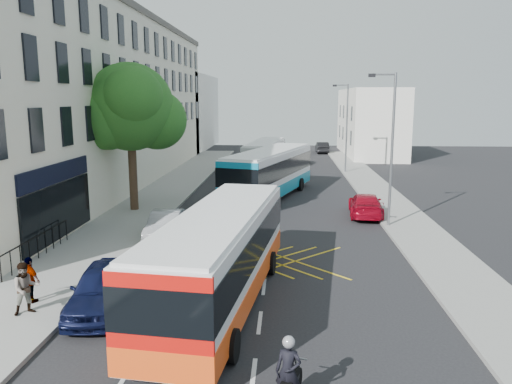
# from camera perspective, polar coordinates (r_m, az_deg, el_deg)

# --- Properties ---
(ground) EXTENTS (120.00, 120.00, 0.00)m
(ground) POSITION_cam_1_polar(r_m,az_deg,el_deg) (15.97, 0.42, -14.69)
(ground) COLOR black
(ground) RESTS_ON ground
(pavement_left) EXTENTS (5.00, 70.00, 0.15)m
(pavement_left) POSITION_cam_1_polar(r_m,az_deg,el_deg) (31.57, -13.70, -2.04)
(pavement_left) COLOR gray
(pavement_left) RESTS_ON ground
(pavement_right) EXTENTS (3.00, 70.00, 0.15)m
(pavement_right) POSITION_cam_1_polar(r_m,az_deg,el_deg) (30.93, 15.97, -2.41)
(pavement_right) COLOR gray
(pavement_right) RESTS_ON ground
(terrace_main) EXTENTS (8.30, 45.00, 13.50)m
(terrace_main) POSITION_cam_1_polar(r_m,az_deg,el_deg) (41.61, -17.60, 10.03)
(terrace_main) COLOR beige
(terrace_main) RESTS_ON ground
(terrace_far) EXTENTS (8.00, 20.00, 10.00)m
(terrace_far) POSITION_cam_1_polar(r_m,az_deg,el_deg) (70.99, -8.66, 9.02)
(terrace_far) COLOR silver
(terrace_far) RESTS_ON ground
(building_right) EXTENTS (6.00, 18.00, 8.00)m
(building_right) POSITION_cam_1_polar(r_m,az_deg,el_deg) (63.32, 12.87, 7.79)
(building_right) COLOR silver
(building_right) RESTS_ON ground
(street_tree) EXTENTS (6.30, 5.70, 8.80)m
(street_tree) POSITION_cam_1_polar(r_m,az_deg,el_deg) (30.82, -14.24, 9.30)
(street_tree) COLOR #382619
(street_tree) RESTS_ON pavement_left
(lamp_near) EXTENTS (1.45, 0.15, 8.00)m
(lamp_near) POSITION_cam_1_polar(r_m,az_deg,el_deg) (27.06, 15.11, 5.57)
(lamp_near) COLOR slate
(lamp_near) RESTS_ON pavement_right
(lamp_far) EXTENTS (1.45, 0.15, 8.00)m
(lamp_far) POSITION_cam_1_polar(r_m,az_deg,el_deg) (46.79, 10.21, 7.74)
(lamp_far) COLOR slate
(lamp_far) RESTS_ON pavement_right
(railings) EXTENTS (0.08, 5.60, 1.14)m
(railings) POSITION_cam_1_polar(r_m,az_deg,el_deg) (23.14, -23.68, -5.61)
(railings) COLOR black
(railings) RESTS_ON pavement_left
(bus_near) EXTENTS (3.92, 11.46, 3.16)m
(bus_near) POSITION_cam_1_polar(r_m,az_deg,el_deg) (16.84, -4.16, -7.27)
(bus_near) COLOR silver
(bus_near) RESTS_ON ground
(bus_mid) EXTENTS (6.16, 12.14, 3.34)m
(bus_mid) POSITION_cam_1_polar(r_m,az_deg,el_deg) (34.83, 1.55, 2.24)
(bus_mid) COLOR silver
(bus_mid) RESTS_ON ground
(bus_far) EXTENTS (3.72, 10.76, 2.96)m
(bus_far) POSITION_cam_1_polar(r_m,az_deg,el_deg) (46.41, 1.03, 4.09)
(bus_far) COLOR silver
(bus_far) RESTS_ON ground
(motorbike) EXTENTS (0.77, 1.95, 1.78)m
(motorbike) POSITION_cam_1_polar(r_m,az_deg,el_deg) (11.71, 3.74, -20.19)
(motorbike) COLOR black
(motorbike) RESTS_ON ground
(parked_car_blue) EXTENTS (2.30, 4.68, 1.54)m
(parked_car_blue) POSITION_cam_1_polar(r_m,az_deg,el_deg) (17.27, -17.00, -10.41)
(parked_car_blue) COLOR black
(parked_car_blue) RESTS_ON ground
(parked_car_silver) EXTENTS (1.55, 4.16, 1.36)m
(parked_car_silver) POSITION_cam_1_polar(r_m,az_deg,el_deg) (25.09, -10.29, -3.74)
(parked_car_silver) COLOR #93969A
(parked_car_silver) RESTS_ON ground
(red_hatchback) EXTENTS (2.28, 4.77, 1.34)m
(red_hatchback) POSITION_cam_1_polar(r_m,az_deg,el_deg) (30.11, 12.41, -1.44)
(red_hatchback) COLOR #A4071B
(red_hatchback) RESTS_ON ground
(distant_car_grey) EXTENTS (2.63, 5.46, 1.50)m
(distant_car_grey) POSITION_cam_1_polar(r_m,az_deg,el_deg) (56.10, 2.95, 4.38)
(distant_car_grey) COLOR #3A3C41
(distant_car_grey) RESTS_ON ground
(distant_car_silver) EXTENTS (1.92, 3.89, 1.28)m
(distant_car_silver) POSITION_cam_1_polar(r_m,az_deg,el_deg) (53.37, 5.31, 3.91)
(distant_car_silver) COLOR #ACADB4
(distant_car_silver) RESTS_ON ground
(distant_car_dark) EXTENTS (1.58, 4.26, 1.39)m
(distant_car_dark) POSITION_cam_1_polar(r_m,az_deg,el_deg) (64.59, 7.57, 5.07)
(distant_car_dark) COLOR black
(distant_car_dark) RESTS_ON ground
(pedestrian_near) EXTENTS (1.03, 1.00, 1.67)m
(pedestrian_near) POSITION_cam_1_polar(r_m,az_deg,el_deg) (17.45, -24.81, -9.96)
(pedestrian_near) COLOR gray
(pedestrian_near) RESTS_ON pavement_left
(pedestrian_far) EXTENTS (0.99, 0.72, 1.56)m
(pedestrian_far) POSITION_cam_1_polar(r_m,az_deg,el_deg) (18.33, -24.44, -9.15)
(pedestrian_far) COLOR gray
(pedestrian_far) RESTS_ON pavement_left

